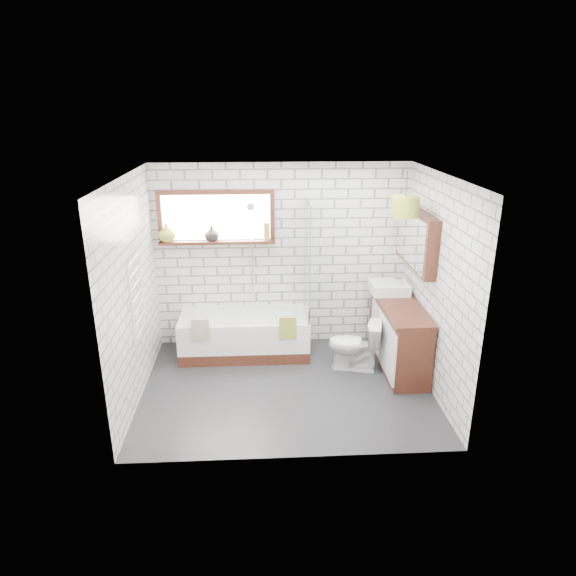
{
  "coord_description": "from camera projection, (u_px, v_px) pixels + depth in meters",
  "views": [
    {
      "loc": [
        -0.29,
        -5.37,
        3.22
      ],
      "look_at": [
        0.03,
        0.25,
        1.17
      ],
      "focal_mm": 32.0,
      "sensor_mm": 36.0,
      "label": 1
    }
  ],
  "objects": [
    {
      "name": "floor",
      "position": [
        287.0,
        387.0,
        6.16
      ],
      "size": [
        3.4,
        2.6,
        0.01
      ],
      "primitive_type": "cube",
      "color": "black",
      "rests_on": "ground"
    },
    {
      "name": "wall_back",
      "position": [
        281.0,
        256.0,
        6.95
      ],
      "size": [
        3.4,
        0.01,
        2.5
      ],
      "primitive_type": "cube",
      "color": "white",
      "rests_on": "ground"
    },
    {
      "name": "wall_right",
      "position": [
        436.0,
        286.0,
        5.82
      ],
      "size": [
        0.01,
        2.6,
        2.5
      ],
      "primitive_type": "cube",
      "color": "white",
      "rests_on": "ground"
    },
    {
      "name": "bottle",
      "position": [
        266.0,
        233.0,
        6.75
      ],
      "size": [
        0.08,
        0.08,
        0.23
      ],
      "primitive_type": "cylinder",
      "rotation": [
        0.0,
        0.0,
        -0.14
      ],
      "color": "olive",
      "rests_on": "window"
    },
    {
      "name": "vase_dark",
      "position": [
        212.0,
        235.0,
        6.72
      ],
      "size": [
        0.24,
        0.24,
        0.21
      ],
      "primitive_type": "imported",
      "rotation": [
        0.0,
        0.0,
        -0.27
      ],
      "color": "black",
      "rests_on": "window"
    },
    {
      "name": "wall_left",
      "position": [
        132.0,
        292.0,
        5.64
      ],
      "size": [
        0.01,
        2.6,
        2.5
      ],
      "primitive_type": "cube",
      "color": "white",
      "rests_on": "ground"
    },
    {
      "name": "vanity",
      "position": [
        399.0,
        334.0,
        6.55
      ],
      "size": [
        0.48,
        1.48,
        0.85
      ],
      "primitive_type": "cube",
      "color": "black",
      "rests_on": "floor"
    },
    {
      "name": "window",
      "position": [
        216.0,
        218.0,
        6.68
      ],
      "size": [
        1.52,
        0.16,
        0.68
      ],
      "primitive_type": "cube",
      "color": "black",
      "rests_on": "wall_back"
    },
    {
      "name": "pendant",
      "position": [
        405.0,
        206.0,
        5.83
      ],
      "size": [
        0.32,
        0.32,
        0.23
      ],
      "primitive_type": "cylinder",
      "color": "olive",
      "rests_on": "ceiling"
    },
    {
      "name": "vase_olive",
      "position": [
        167.0,
        234.0,
        6.68
      ],
      "size": [
        0.28,
        0.28,
        0.24
      ],
      "primitive_type": "imported",
      "rotation": [
        0.0,
        0.0,
        -0.25
      ],
      "color": "olive",
      "rests_on": "window"
    },
    {
      "name": "mirror_cabinet",
      "position": [
        417.0,
        239.0,
        6.24
      ],
      "size": [
        0.16,
        1.2,
        0.7
      ],
      "primitive_type": "cube",
      "color": "black",
      "rests_on": "wall_right"
    },
    {
      "name": "tap",
      "position": [
        401.0,
        284.0,
        6.74
      ],
      "size": [
        0.03,
        0.03,
        0.15
      ],
      "primitive_type": "cylinder",
      "rotation": [
        0.0,
        0.0,
        -0.13
      ],
      "color": "silver",
      "rests_on": "vanity"
    },
    {
      "name": "toilet",
      "position": [
        354.0,
        345.0,
        6.47
      ],
      "size": [
        0.52,
        0.72,
        0.66
      ],
      "primitive_type": "imported",
      "rotation": [
        0.0,
        0.0,
        -1.82
      ],
      "color": "white",
      "rests_on": "floor"
    },
    {
      "name": "shower_riser",
      "position": [
        252.0,
        250.0,
        6.86
      ],
      "size": [
        0.02,
        0.02,
        1.3
      ],
      "primitive_type": "cylinder",
      "color": "silver",
      "rests_on": "wall_back"
    },
    {
      "name": "basin",
      "position": [
        389.0,
        288.0,
        6.75
      ],
      "size": [
        0.48,
        0.42,
        0.14
      ],
      "primitive_type": "cube",
      "color": "white",
      "rests_on": "vanity"
    },
    {
      "name": "towel_beige",
      "position": [
        201.0,
        330.0,
        6.43
      ],
      "size": [
        0.22,
        0.06,
        0.29
      ],
      "primitive_type": "cube",
      "color": "tan",
      "rests_on": "bathtub"
    },
    {
      "name": "ceiling",
      "position": [
        287.0,
        175.0,
        5.3
      ],
      "size": [
        3.4,
        2.6,
        0.01
      ],
      "primitive_type": "cube",
      "color": "white",
      "rests_on": "ground"
    },
    {
      "name": "towel_green",
      "position": [
        288.0,
        328.0,
        6.49
      ],
      "size": [
        0.22,
        0.06,
        0.29
      ],
      "primitive_type": "cube",
      "color": "olive",
      "rests_on": "bathtub"
    },
    {
      "name": "towel_radiator",
      "position": [
        137.0,
        296.0,
        5.66
      ],
      "size": [
        0.06,
        0.52,
        1.0
      ],
      "primitive_type": "cube",
      "color": "white",
      "rests_on": "wall_left"
    },
    {
      "name": "bathtub",
      "position": [
        245.0,
        334.0,
        6.9
      ],
      "size": [
        1.7,
        0.75,
        0.55
      ],
      "primitive_type": "cube",
      "color": "white",
      "rests_on": "floor"
    },
    {
      "name": "wall_front",
      "position": [
        295.0,
        340.0,
        4.5
      ],
      "size": [
        3.4,
        0.01,
        2.5
      ],
      "primitive_type": "cube",
      "color": "white",
      "rests_on": "ground"
    },
    {
      "name": "shower_screen",
      "position": [
        307.0,
        260.0,
        6.6
      ],
      "size": [
        0.02,
        0.72,
        1.5
      ],
      "primitive_type": "cube",
      "color": "white",
      "rests_on": "bathtub"
    }
  ]
}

